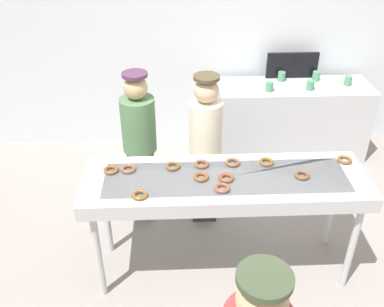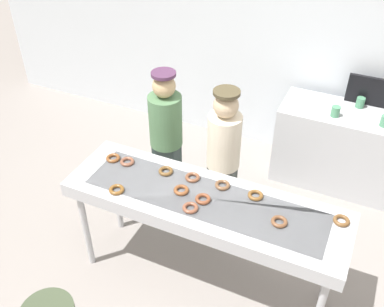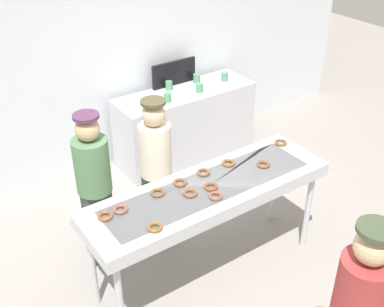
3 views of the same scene
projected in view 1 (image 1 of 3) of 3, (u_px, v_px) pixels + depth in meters
The scene contains 24 objects.
ground_plane at pixel (221, 266), 3.90m from camera, with size 16.00×16.00×0.00m, color gray.
back_wall at pixel (206, 27), 5.07m from camera, with size 8.00×0.12×2.95m, color silver.
fryer_conveyor at pixel (225, 185), 3.41m from camera, with size 2.23×0.66×0.98m.
chocolate_donut_0 at pixel (345, 160), 3.55m from camera, with size 0.12×0.12×0.03m, color brown.
chocolate_donut_1 at pixel (201, 177), 3.35m from camera, with size 0.12×0.12×0.03m, color brown.
chocolate_donut_2 at pixel (233, 162), 3.52m from camera, with size 0.12×0.12×0.03m, color brown.
chocolate_donut_3 at pixel (128, 169), 3.44m from camera, with size 0.12×0.12×0.03m, color brown.
chocolate_donut_4 at pixel (140, 195), 3.16m from camera, with size 0.12×0.12×0.03m, color brown.
chocolate_donut_5 at pixel (111, 170), 3.43m from camera, with size 0.12×0.12×0.03m, color brown.
chocolate_donut_6 at pixel (226, 178), 3.34m from camera, with size 0.12×0.12×0.03m, color brown.
chocolate_donut_7 at pixel (202, 164), 3.50m from camera, with size 0.12×0.12×0.03m, color brown.
chocolate_donut_8 at pixel (173, 166), 3.48m from camera, with size 0.12×0.12×0.03m, color brown.
chocolate_donut_9 at pixel (222, 188), 3.23m from camera, with size 0.12×0.12×0.03m, color brown.
chocolate_donut_10 at pixel (302, 175), 3.37m from camera, with size 0.12×0.12×0.03m, color brown.
chocolate_donut_11 at pixel (266, 162), 3.53m from camera, with size 0.12×0.12×0.03m, color brown.
worker_baker at pixel (140, 143), 4.03m from camera, with size 0.31×0.31×1.56m.
worker_assistant at pixel (205, 146), 4.02m from camera, with size 0.30×0.30×1.55m.
prep_counter at pixel (291, 120), 5.28m from camera, with size 1.79×0.59×0.91m, color #B7BABF.
paper_cup_0 at pixel (348, 81), 5.02m from camera, with size 0.09×0.09×0.11m, color #4C8C66.
paper_cup_1 at pixel (310, 85), 4.91m from camera, with size 0.09×0.09×0.11m, color #4C8C66.
paper_cup_2 at pixel (269, 87), 4.88m from camera, with size 0.09×0.09×0.11m, color #4C8C66.
paper_cup_3 at pixel (316, 76), 5.14m from camera, with size 0.09×0.09×0.11m, color #4C8C66.
paper_cup_4 at pixel (282, 76), 5.13m from camera, with size 0.09×0.09×0.11m, color #4C8C66.
menu_display at pixel (292, 65), 5.16m from camera, with size 0.61×0.04×0.31m, color black.
Camera 1 is at (-0.38, -2.73, 2.96)m, focal length 40.50 mm.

